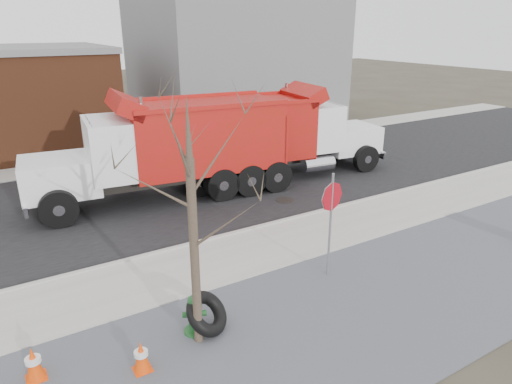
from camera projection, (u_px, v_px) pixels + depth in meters
ground at (262, 254)px, 13.26m from camera, size 120.00×120.00×0.00m
gravel_verge at (343, 315)px, 10.44m from camera, size 60.00×5.00×0.03m
sidewalk at (258, 250)px, 13.45m from camera, size 60.00×2.50×0.06m
curb at (236, 233)px, 14.48m from camera, size 60.00×0.15×0.11m
road at (179, 191)px, 18.31m from camera, size 60.00×9.40×0.02m
far_sidewalk at (136, 157)px, 22.87m from camera, size 60.00×2.00×0.06m
building_grey at (234, 60)px, 30.70m from camera, size 12.00×10.00×8.00m
bare_tree at (191, 195)px, 8.47m from camera, size 3.20×3.20×5.20m
fire_hydrant at (195, 316)px, 9.73m from camera, size 0.53×0.52×0.94m
truck_tire at (207, 314)px, 9.77m from camera, size 1.35×1.32×0.95m
stop_sign at (331, 208)px, 11.48m from camera, size 0.76×0.18×2.85m
traffic_cone_near at (141, 357)px, 8.68m from camera, size 0.35×0.35×0.67m
traffic_cone_far at (34, 364)px, 8.46m from camera, size 0.37×0.37×0.71m
dump_truck_red_a at (273, 132)px, 19.44m from camera, size 9.69×3.71×3.84m
dump_truck_red_b at (171, 145)px, 17.01m from camera, size 9.80×3.71×4.04m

